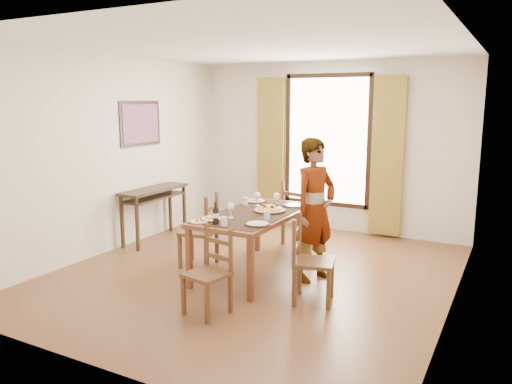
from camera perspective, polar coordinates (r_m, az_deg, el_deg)
The scene contains 22 objects.
ground at distance 6.19m, azimuth -0.17°, elevation -9.30°, with size 5.00×5.00×0.00m, color brown.
room_shell at distance 5.96m, azimuth 0.38°, elevation 5.17°, with size 4.60×5.10×2.74m.
console_table at distance 7.60m, azimuth -11.57°, elevation -0.42°, with size 0.38×1.20×0.80m.
dining_table at distance 6.04m, azimuth -0.18°, elevation -2.98°, with size 0.90×1.75×0.76m.
chair_west at distance 6.38m, azimuth -6.32°, elevation -4.65°, with size 0.49×0.49×0.94m.
chair_north at distance 7.28m, azimuth 4.94°, elevation -2.68°, with size 0.52×0.52×0.95m.
chair_south at distance 5.01m, azimuth -5.40°, elevation -9.36°, with size 0.45×0.45×0.86m.
chair_east at distance 5.27m, azimuth 6.27°, elevation -8.04°, with size 0.49×0.49×0.92m.
man at distance 5.83m, azimuth 6.74°, elevation -2.05°, with size 0.59×0.71×1.67m, color #999CA1.
plate_sw at distance 5.67m, azimuth -5.15°, elevation -2.94°, with size 0.27×0.27×0.05m, color silver, non-canonical shape.
plate_se at distance 5.43m, azimuth 0.18°, elevation -3.50°, with size 0.27×0.27×0.05m, color silver, non-canonical shape.
plate_nw at distance 6.64m, azimuth -0.01°, elevation -0.91°, with size 0.27×0.27×0.05m, color silver, non-canonical shape.
plate_ne at distance 6.40m, azimuth 4.35°, elevation -1.37°, with size 0.27×0.27×0.05m, color silver, non-canonical shape.
pasta_platter at distance 6.07m, azimuth 1.56°, elevation -1.78°, with size 0.40×0.40×0.10m, color red, non-canonical shape.
caprese_plate at distance 5.59m, azimuth -6.51°, elevation -3.24°, with size 0.20×0.20×0.04m, color silver, non-canonical shape.
wine_glass_a at distance 5.73m, azimuth -2.92°, elevation -2.11°, with size 0.08×0.08×0.18m, color white, non-canonical shape.
wine_glass_b at distance 6.33m, azimuth 2.35°, elevation -0.88°, with size 0.08×0.08×0.18m, color white, non-canonical shape.
wine_glass_c at distance 6.37m, azimuth 0.17°, elevation -0.81°, with size 0.08×0.08×0.18m, color white, non-canonical shape.
tumbler_a at distance 5.65m, azimuth 1.27°, elevation -2.71°, with size 0.07×0.07×0.10m, color silver.
tumbler_b at distance 6.45m, azimuth -1.22°, elevation -1.05°, with size 0.07×0.07×0.10m, color silver.
tumbler_c at distance 5.40m, azimuth -3.67°, elevation -3.36°, with size 0.07×0.07×0.10m, color silver.
wine_bottle at distance 5.46m, azimuth -4.63°, elevation -2.42°, with size 0.07×0.07×0.25m, color black, non-canonical shape.
Camera 1 is at (2.77, -5.12, 2.10)m, focal length 35.00 mm.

